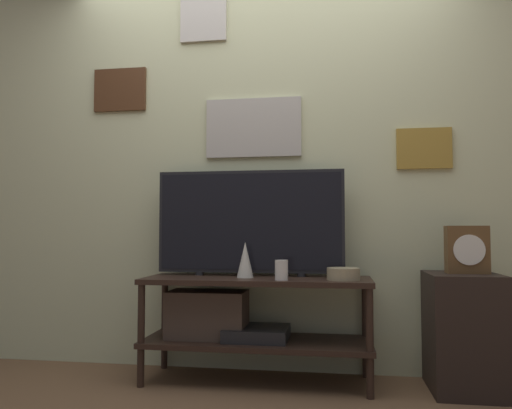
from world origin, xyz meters
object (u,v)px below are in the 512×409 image
television (250,222)px  vase_slim_bronze (245,260)px  vase_wide_bowl (343,274)px  mantel_clock (467,250)px  candle_jar (281,270)px

television → vase_slim_bronze: 0.25m
television → vase_wide_bowl: bearing=-16.4°
mantel_clock → candle_jar: bearing=-172.1°
vase_wide_bowl → mantel_clock: bearing=5.8°
vase_slim_bronze → candle_jar: bearing=-29.4°
vase_wide_bowl → vase_slim_bronze: bearing=174.3°
vase_wide_bowl → mantel_clock: (0.66, 0.07, 0.13)m
television → vase_wide_bowl: size_ratio=6.25×
television → vase_slim_bronze: television is taller
vase_wide_bowl → mantel_clock: mantel_clock is taller
vase_slim_bronze → vase_wide_bowl: (0.56, -0.06, -0.07)m
television → candle_jar: (0.22, -0.23, -0.27)m
television → mantel_clock: size_ratio=4.37×
candle_jar → television: bearing=132.9°
television → vase_wide_bowl: (0.55, -0.16, -0.29)m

